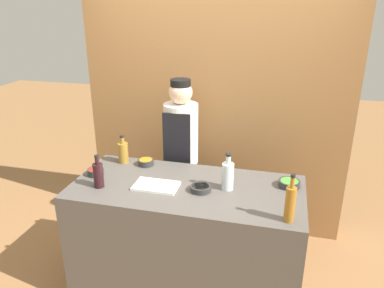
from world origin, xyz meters
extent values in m
plane|color=olive|center=(0.00, 0.00, 0.00)|extent=(14.00, 14.00, 0.00)
cube|color=olive|center=(0.00, 1.09, 1.20)|extent=(2.58, 0.18, 2.40)
cube|color=#514C47|center=(0.00, 0.00, 0.48)|extent=(1.74, 0.81, 0.95)
cylinder|color=#2D2D2D|center=(0.12, -0.05, 0.97)|extent=(0.15, 0.15, 0.04)
cylinder|color=#703384|center=(0.12, -0.05, 0.99)|extent=(0.13, 0.13, 0.01)
cylinder|color=#2D2D2D|center=(-0.44, 0.29, 0.98)|extent=(0.13, 0.13, 0.05)
cylinder|color=orange|center=(-0.44, 0.29, 1.00)|extent=(0.11, 0.11, 0.01)
cylinder|color=#2D2D2D|center=(-0.76, 0.01, 0.98)|extent=(0.13, 0.13, 0.05)
cylinder|color=red|center=(-0.76, 0.01, 1.00)|extent=(0.11, 0.11, 0.02)
cylinder|color=#2D2D2D|center=(0.75, 0.18, 0.98)|extent=(0.16, 0.16, 0.05)
cylinder|color=green|center=(0.75, 0.18, 0.99)|extent=(0.13, 0.13, 0.01)
cube|color=white|center=(-0.22, -0.07, 0.96)|extent=(0.33, 0.20, 0.02)
cylinder|color=silver|center=(0.30, 0.03, 1.06)|extent=(0.09, 0.09, 0.20)
cylinder|color=silver|center=(0.30, 0.03, 1.19)|extent=(0.04, 0.04, 0.06)
cylinder|color=black|center=(0.30, 0.03, 1.23)|extent=(0.04, 0.04, 0.02)
cylinder|color=black|center=(-0.63, -0.17, 1.05)|extent=(0.08, 0.08, 0.19)
cylinder|color=black|center=(-0.63, -0.17, 1.17)|extent=(0.03, 0.03, 0.06)
cylinder|color=black|center=(-0.63, -0.17, 1.20)|extent=(0.03, 0.03, 0.02)
cylinder|color=olive|center=(-0.64, 0.29, 1.04)|extent=(0.09, 0.09, 0.18)
cylinder|color=olive|center=(-0.64, 0.29, 1.16)|extent=(0.03, 0.03, 0.05)
cylinder|color=black|center=(-0.64, 0.29, 1.19)|extent=(0.04, 0.04, 0.01)
cylinder|color=#9E661E|center=(0.75, -0.29, 1.07)|extent=(0.07, 0.07, 0.24)
cylinder|color=#9E661E|center=(0.75, -0.29, 1.22)|extent=(0.03, 0.03, 0.07)
cylinder|color=black|center=(0.75, -0.29, 1.27)|extent=(0.03, 0.03, 0.02)
cylinder|color=#28282D|center=(-0.22, 0.64, 0.43)|extent=(0.22, 0.22, 0.86)
cylinder|color=silver|center=(-0.22, 0.64, 1.13)|extent=(0.31, 0.31, 0.55)
cube|color=black|center=(-0.22, 0.49, 1.11)|extent=(0.25, 0.02, 0.51)
sphere|color=beige|center=(-0.22, 0.64, 1.51)|extent=(0.21, 0.21, 0.21)
cylinder|color=black|center=(-0.22, 0.64, 1.59)|extent=(0.18, 0.18, 0.07)
camera|label=1|loc=(0.66, -2.42, 2.28)|focal=35.00mm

